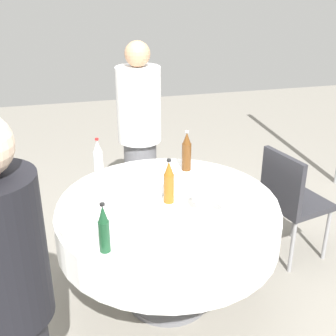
{
  "coord_description": "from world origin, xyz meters",
  "views": [
    {
      "loc": [
        -2.29,
        0.57,
        2.04
      ],
      "look_at": [
        0.0,
        0.0,
        0.97
      ],
      "focal_mm": 47.09,
      "sensor_mm": 36.0,
      "label": 1
    }
  ],
  "objects": [
    {
      "name": "person_north",
      "position": [
        0.93,
        0.0,
        0.82
      ],
      "size": [
        0.34,
        0.34,
        1.57
      ],
      "rotation": [
        0.0,
        0.0,
        -1.57
      ],
      "color": "slate",
      "rests_on": "ground_plane"
    },
    {
      "name": "wine_glass_front",
      "position": [
        -0.2,
        -0.27,
        0.83
      ],
      "size": [
        0.06,
        0.06,
        0.13
      ],
      "color": "white",
      "rests_on": "dining_table"
    },
    {
      "name": "ground_plane",
      "position": [
        0.0,
        0.0,
        0.0
      ],
      "size": [
        10.0,
        10.0,
        0.0
      ],
      "primitive_type": "plane",
      "color": "gray"
    },
    {
      "name": "wine_glass_inner",
      "position": [
        -0.14,
        -0.14,
        0.83
      ],
      "size": [
        0.06,
        0.06,
        0.13
      ],
      "color": "white",
      "rests_on": "dining_table"
    },
    {
      "name": "chair_west",
      "position": [
        0.25,
        -0.98,
        0.52
      ],
      "size": [
        0.49,
        0.49,
        0.87
      ],
      "rotation": [
        0.0,
        0.0,
        3.39
      ],
      "color": "#2D2D33",
      "rests_on": "ground_plane"
    },
    {
      "name": "plate_far",
      "position": [
        -0.17,
        0.22,
        0.75
      ],
      "size": [
        0.22,
        0.22,
        0.02
      ],
      "color": "white",
      "rests_on": "dining_table"
    },
    {
      "name": "person_near",
      "position": [
        -0.86,
        0.84,
        0.86
      ],
      "size": [
        0.34,
        0.34,
        1.63
      ],
      "rotation": [
        0.0,
        0.0,
        0.79
      ],
      "color": "#26262B",
      "rests_on": "ground_plane"
    },
    {
      "name": "bottle_amber_north",
      "position": [
        -0.0,
        -0.01,
        0.87
      ],
      "size": [
        0.06,
        0.06,
        0.28
      ],
      "color": "#8C5619",
      "rests_on": "dining_table"
    },
    {
      "name": "bottle_clear_rear",
      "position": [
        0.42,
        0.37,
        0.88
      ],
      "size": [
        0.06,
        0.06,
        0.3
      ],
      "color": "silver",
      "rests_on": "dining_table"
    },
    {
      "name": "bottle_dark_green_inner",
      "position": [
        -0.42,
        0.43,
        0.87
      ],
      "size": [
        0.06,
        0.06,
        0.27
      ],
      "color": "#194728",
      "rests_on": "dining_table"
    },
    {
      "name": "dining_table",
      "position": [
        0.0,
        0.0,
        0.59
      ],
      "size": [
        1.38,
        1.38,
        0.74
      ],
      "color": "white",
      "rests_on": "ground_plane"
    },
    {
      "name": "plate_right",
      "position": [
        0.1,
        -0.22,
        0.75
      ],
      "size": [
        0.25,
        0.25,
        0.02
      ],
      "color": "white",
      "rests_on": "dining_table"
    },
    {
      "name": "plate_east",
      "position": [
        0.48,
        0.07,
        0.75
      ],
      "size": [
        0.22,
        0.22,
        0.02
      ],
      "color": "white",
      "rests_on": "dining_table"
    },
    {
      "name": "bottle_brown_near",
      "position": [
        0.43,
        -0.24,
        0.88
      ],
      "size": [
        0.07,
        0.07,
        0.29
      ],
      "color": "#593314",
      "rests_on": "dining_table"
    },
    {
      "name": "fork_rear",
      "position": [
        -0.34,
        -0.43,
        0.74
      ],
      "size": [
        0.11,
        0.16,
        0.0
      ],
      "primitive_type": "cube",
      "rotation": [
        0.0,
        0.0,
        1.0
      ],
      "color": "silver",
      "rests_on": "dining_table"
    },
    {
      "name": "plate_mid",
      "position": [
        0.18,
        0.07,
        0.75
      ],
      "size": [
        0.24,
        0.24,
        0.02
      ],
      "color": "white",
      "rests_on": "dining_table"
    },
    {
      "name": "spoon_near",
      "position": [
        -0.11,
        0.47,
        0.74
      ],
      "size": [
        0.15,
        0.13,
        0.0
      ],
      "primitive_type": "cube",
      "rotation": [
        0.0,
        0.0,
        0.71
      ],
      "color": "silver",
      "rests_on": "dining_table"
    }
  ]
}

